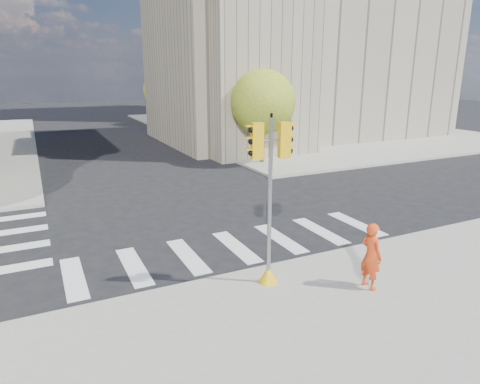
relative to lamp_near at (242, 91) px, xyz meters
name	(u,v)px	position (x,y,z in m)	size (l,w,h in m)	color
ground	(217,228)	(-8.00, -14.00, -4.58)	(160.00, 160.00, 0.00)	black
sidewalk_far_right	(291,126)	(12.00, 12.00, -4.50)	(28.00, 40.00, 0.15)	gray
civic_building	(294,56)	(7.59, 5.12, 2.68)	(26.00, 16.00, 19.39)	gray
office_tower	(244,3)	(14.00, 28.00, 10.42)	(20.00, 18.00, 30.00)	#9EA0A3
tree_re_near	(263,102)	(-0.50, -4.00, -0.53)	(4.20, 4.20, 6.16)	#382616
tree_re_mid	(198,90)	(-0.50, 8.00, -0.23)	(4.60, 4.60, 6.66)	#382616
tree_re_far	(161,91)	(-0.50, 20.00, -0.71)	(4.00, 4.00, 5.88)	#382616
lamp_near	(242,91)	(0.00, 0.00, 0.00)	(0.35, 0.18, 8.11)	black
lamp_far	(182,86)	(0.00, 14.00, 0.00)	(0.35, 0.18, 8.11)	black
traffic_signal	(270,215)	(-8.52, -19.03, -2.39)	(1.08, 0.56, 4.79)	#E0A90B
photographer	(371,256)	(-6.13, -20.50, -3.48)	(0.69, 0.45, 1.90)	red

